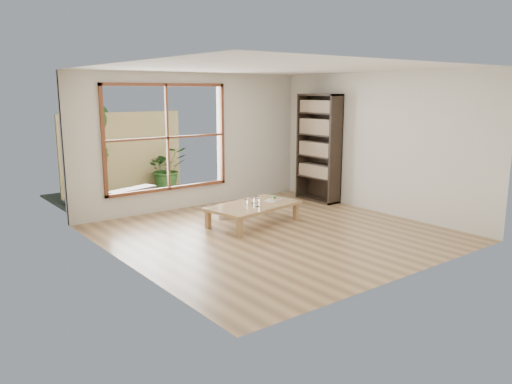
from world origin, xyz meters
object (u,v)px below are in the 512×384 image
at_px(low_table, 253,207).
at_px(bookshelf, 319,148).
at_px(food_tray, 273,199).
at_px(garden_bench, 131,192).

bearing_deg(low_table, bookshelf, 7.45).
xyz_separation_m(food_tray, garden_bench, (-1.57, 2.51, -0.07)).
bearing_deg(bookshelf, low_table, -162.59).
xyz_separation_m(bookshelf, garden_bench, (-3.35, 1.83, -0.80)).
relative_size(bookshelf, garden_bench, 1.99).
bearing_deg(garden_bench, bookshelf, -45.86).
relative_size(low_table, bookshelf, 0.78).
xyz_separation_m(low_table, garden_bench, (-1.12, 2.53, -0.01)).
relative_size(bookshelf, food_tray, 6.85).
distance_m(low_table, garden_bench, 2.76).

